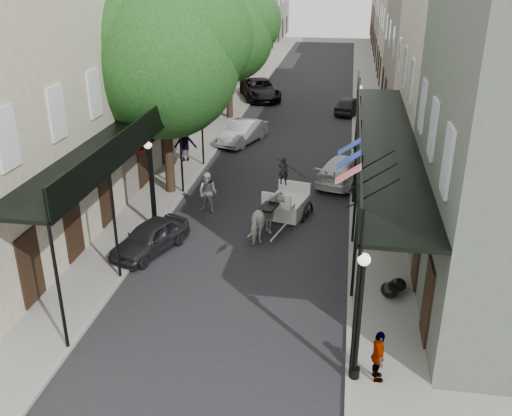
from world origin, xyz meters
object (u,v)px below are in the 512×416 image
at_px(carriage, 291,189).
at_px(car_left_far, 260,89).
at_px(lamppost_right_far, 358,117).
at_px(pedestrian_walking, 208,193).
at_px(car_left_near, 150,237).
at_px(lamppost_right_near, 359,316).
at_px(pedestrian_sidewalk_left, 185,143).
at_px(horse, 267,218).
at_px(pedestrian_sidewalk_right, 378,356).
at_px(car_right_near, 346,169).
at_px(car_left_mid, 242,132).
at_px(tree_near, 172,54).
at_px(car_right_far, 349,105).
at_px(lamppost_left, 151,184).
at_px(tree_far, 234,32).

distance_m(carriage, car_left_far, 22.28).
relative_size(lamppost_right_far, car_left_far, 0.66).
bearing_deg(pedestrian_walking, car_left_near, -91.19).
bearing_deg(lamppost_right_near, carriage, 104.89).
bearing_deg(pedestrian_sidewalk_left, lamppost_right_far, -171.95).
xyz_separation_m(horse, pedestrian_walking, (-2.94, 2.15, 0.05)).
distance_m(car_left_near, car_left_far, 26.28).
relative_size(pedestrian_sidewalk_left, car_left_far, 0.35).
xyz_separation_m(horse, pedestrian_sidewalk_right, (4.05, -8.00, -0.01)).
bearing_deg(car_left_near, pedestrian_sidewalk_left, 119.29).
xyz_separation_m(car_left_far, car_right_near, (7.05, -17.54, -0.11)).
bearing_deg(lamppost_right_far, car_left_mid, 175.71).
bearing_deg(pedestrian_walking, tree_near, 149.45).
distance_m(car_right_near, car_right_far, 13.93).
bearing_deg(car_left_mid, pedestrian_walking, -69.42).
bearing_deg(car_left_far, car_right_near, -87.56).
distance_m(tree_near, car_right_near, 10.09).
relative_size(carriage, car_right_near, 0.63).
bearing_deg(lamppost_right_near, horse, 113.47).
distance_m(pedestrian_walking, car_right_far, 19.57).
bearing_deg(pedestrian_sidewalk_right, pedestrian_walking, 25.77).
bearing_deg(car_right_far, lamppost_left, 84.02).
distance_m(tree_near, pedestrian_sidewalk_right, 16.08).
relative_size(lamppost_left, car_right_near, 0.80).
relative_size(carriage, car_left_mid, 0.71).
bearing_deg(pedestrian_sidewalk_right, lamppost_right_near, 81.23).
bearing_deg(carriage, car_right_far, 96.49).
height_order(car_left_near, car_left_mid, car_left_mid).
height_order(lamppost_right_far, car_right_far, lamppost_right_far).
bearing_deg(carriage, tree_near, 178.02).
relative_size(horse, pedestrian_sidewalk_left, 1.05).
relative_size(car_left_mid, car_right_near, 0.89).
height_order(tree_near, horse, tree_near).
relative_size(lamppost_left, car_left_far, 0.66).
height_order(lamppost_right_far, carriage, lamppost_right_far).
bearing_deg(car_right_far, car_right_near, 104.33).
distance_m(lamppost_right_near, car_left_mid, 21.65).
bearing_deg(car_right_far, pedestrian_walking, 86.73).
height_order(tree_near, car_right_near, tree_near).
xyz_separation_m(tree_near, lamppost_right_far, (8.30, 7.82, -4.44)).
xyz_separation_m(tree_far, lamppost_left, (0.15, -18.18, -3.79)).
bearing_deg(car_right_far, tree_far, 32.82).
relative_size(lamppost_right_near, car_left_mid, 0.90).
height_order(pedestrian_walking, car_left_near, pedestrian_walking).
bearing_deg(pedestrian_walking, lamppost_right_far, 73.47).
bearing_deg(car_right_near, pedestrian_sidewalk_right, 114.07).
bearing_deg(car_left_mid, car_right_far, 71.29).
xyz_separation_m(lamppost_right_near, lamppost_left, (-8.20, 8.00, 0.00)).
distance_m(car_left_mid, car_right_far, 10.41).
relative_size(tree_far, lamppost_right_far, 2.32).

